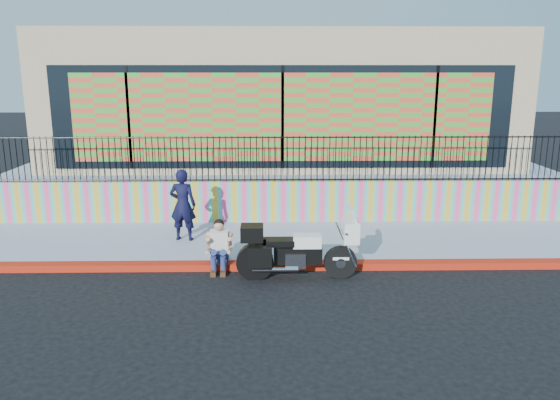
{
  "coord_description": "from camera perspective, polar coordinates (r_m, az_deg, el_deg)",
  "views": [
    {
      "loc": [
        -0.34,
        -10.93,
        4.11
      ],
      "look_at": [
        -0.12,
        1.2,
        1.22
      ],
      "focal_mm": 35.0,
      "sensor_mm": 36.0,
      "label": 1
    }
  ],
  "objects": [
    {
      "name": "mural_wall",
      "position": [
        14.59,
        0.34,
        -0.12
      ],
      "size": [
        16.0,
        0.2,
        1.1
      ],
      "primitive_type": "cube",
      "color": "#FF4384",
      "rests_on": "sidewalk"
    },
    {
      "name": "red_curb",
      "position": [
        11.66,
        0.71,
        -6.85
      ],
      "size": [
        16.0,
        0.3,
        0.15
      ],
      "primitive_type": "cube",
      "color": "#B71D0D",
      "rests_on": "ground"
    },
    {
      "name": "police_officer",
      "position": [
        13.1,
        -10.12,
        -0.5
      ],
      "size": [
        0.68,
        0.49,
        1.72
      ],
      "primitive_type": "imported",
      "rotation": [
        0.0,
        0.0,
        3.0
      ],
      "color": "black",
      "rests_on": "sidewalk"
    },
    {
      "name": "metal_fence",
      "position": [
        14.36,
        0.34,
        4.34
      ],
      "size": [
        15.8,
        0.04,
        1.2
      ],
      "primitive_type": null,
      "color": "black",
      "rests_on": "mural_wall"
    },
    {
      "name": "police_motorcycle",
      "position": [
        10.97,
        1.63,
        -5.13
      ],
      "size": [
        2.4,
        0.79,
        1.49
      ],
      "color": "black",
      "rests_on": "ground"
    },
    {
      "name": "seated_man",
      "position": [
        11.49,
        -6.39,
        -5.26
      ],
      "size": [
        0.54,
        0.71,
        1.06
      ],
      "color": "navy",
      "rests_on": "ground"
    },
    {
      "name": "storefront_building",
      "position": [
        19.09,
        -0.01,
        10.8
      ],
      "size": [
        14.0,
        8.06,
        4.0
      ],
      "color": "tan",
      "rests_on": "elevated_platform"
    },
    {
      "name": "sidewalk",
      "position": [
        13.22,
        0.5,
        -4.38
      ],
      "size": [
        16.0,
        3.0,
        0.15
      ],
      "primitive_type": "cube",
      "color": "#8F96AC",
      "rests_on": "ground"
    },
    {
      "name": "ground",
      "position": [
        11.68,
        0.71,
        -7.2
      ],
      "size": [
        90.0,
        90.0,
        0.0
      ],
      "primitive_type": "plane",
      "color": "black",
      "rests_on": "ground"
    },
    {
      "name": "elevated_platform",
      "position": [
        19.6,
        -0.02,
        3.15
      ],
      "size": [
        16.0,
        10.0,
        1.25
      ],
      "primitive_type": "cube",
      "color": "#8F96AC",
      "rests_on": "ground"
    }
  ]
}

